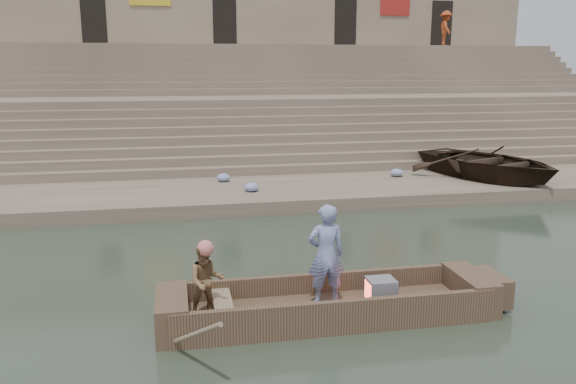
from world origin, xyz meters
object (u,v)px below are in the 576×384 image
object	(u,v)px
beached_rowboat	(488,162)
television	(380,290)
standing_man	(326,255)
pedestrian	(446,28)
rowing_man	(206,281)
main_rowboat	(328,312)

from	to	relation	value
beached_rowboat	television	bearing A→B (deg)	-149.77
beached_rowboat	standing_man	bearing A→B (deg)	-153.64
beached_rowboat	pedestrian	xyz separation A→B (m)	(4.77, 13.53, 5.22)
television	pedestrian	xyz separation A→B (m)	(11.79, 22.37, 5.73)
rowing_man	pedestrian	size ratio (longest dim) A/B	0.63
standing_man	rowing_man	xyz separation A→B (m)	(-1.97, -0.16, -0.26)
rowing_man	beached_rowboat	xyz separation A→B (m)	(9.92, 8.87, 0.12)
main_rowboat	rowing_man	world-z (taller)	rowing_man
main_rowboat	standing_man	distance (m)	0.97
beached_rowboat	pedestrian	world-z (taller)	pedestrian
main_rowboat	television	bearing A→B (deg)	-0.00
main_rowboat	television	distance (m)	0.95
television	pedestrian	world-z (taller)	pedestrian
pedestrian	rowing_man	bearing A→B (deg)	156.25
main_rowboat	television	world-z (taller)	television
standing_man	main_rowboat	bearing A→B (deg)	102.21
main_rowboat	pedestrian	size ratio (longest dim) A/B	2.62
television	pedestrian	distance (m)	25.93
standing_man	beached_rowboat	size ratio (longest dim) A/B	0.33
main_rowboat	pedestrian	world-z (taller)	pedestrian
main_rowboat	standing_man	xyz separation A→B (m)	(-0.03, 0.12, 0.96)
rowing_man	beached_rowboat	distance (m)	13.31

